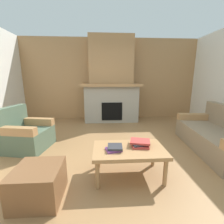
% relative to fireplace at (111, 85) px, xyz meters
% --- Properties ---
extents(ground, '(9.00, 9.00, 0.00)m').
position_rel_fireplace_xyz_m(ground, '(0.00, -2.62, -1.16)').
color(ground, olive).
extents(wall_back_wood_panel, '(6.00, 0.12, 2.70)m').
position_rel_fireplace_xyz_m(wall_back_wood_panel, '(0.00, 0.38, 0.19)').
color(wall_back_wood_panel, '#A87A4C').
rests_on(wall_back_wood_panel, ground).
extents(fireplace, '(1.90, 0.82, 2.70)m').
position_rel_fireplace_xyz_m(fireplace, '(0.00, 0.00, 0.00)').
color(fireplace, gray).
rests_on(fireplace, ground).
extents(couch, '(1.02, 1.88, 0.85)m').
position_rel_fireplace_xyz_m(couch, '(1.95, -2.37, -0.88)').
color(couch, '#847056').
rests_on(couch, ground).
extents(armchair, '(0.88, 0.88, 0.85)m').
position_rel_fireplace_xyz_m(armchair, '(-1.83, -2.04, -0.87)').
color(armchair, '#4C604C').
rests_on(armchair, ground).
extents(coffee_table, '(1.00, 0.60, 0.43)m').
position_rel_fireplace_xyz_m(coffee_table, '(0.08, -3.05, -0.79)').
color(coffee_table, '#A87A4C').
rests_on(coffee_table, ground).
extents(ottoman, '(0.52, 0.52, 0.40)m').
position_rel_fireplace_xyz_m(ottoman, '(-1.03, -3.42, -0.96)').
color(ottoman, brown).
rests_on(ottoman, ground).
extents(book_stack_near_edge, '(0.24, 0.23, 0.06)m').
position_rel_fireplace_xyz_m(book_stack_near_edge, '(-0.13, -3.10, -0.70)').
color(book_stack_near_edge, '#7A3D84').
rests_on(book_stack_near_edge, coffee_table).
extents(book_stack_center, '(0.32, 0.28, 0.08)m').
position_rel_fireplace_xyz_m(book_stack_center, '(0.25, -2.99, -0.69)').
color(book_stack_center, '#B23833').
rests_on(book_stack_center, coffee_table).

